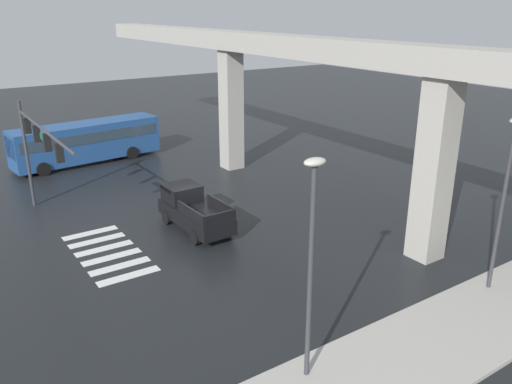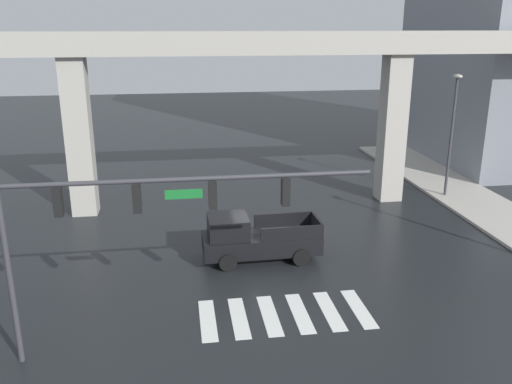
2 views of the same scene
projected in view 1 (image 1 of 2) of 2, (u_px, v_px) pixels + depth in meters
ground_plane at (206, 228)px, 27.52m from camera, size 120.00×120.00×0.00m
crosswalk_stripes at (108, 253)px, 24.71m from camera, size 6.05×2.80×0.01m
elevated_overpass at (312, 64)px, 28.39m from camera, size 56.56×1.92×9.56m
sidewalk_east at (441, 340)px, 18.09m from camera, size 4.00×36.00×0.15m
pickup_truck at (193, 210)px, 27.20m from camera, size 5.14×2.16×2.08m
city_bus at (86, 140)px, 38.56m from camera, size 3.63×11.00×2.99m
traffic_signal_mast at (37, 141)px, 26.17m from camera, size 10.89×0.32×6.20m
street_lamp_near_corner at (311, 248)px, 14.86m from camera, size 0.44×0.70×7.24m
street_lamp_mid_block at (506, 186)px, 19.93m from camera, size 0.44×0.70×7.24m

